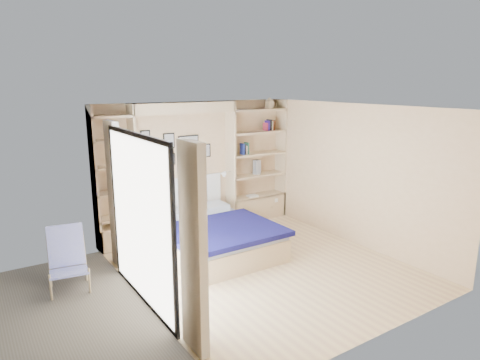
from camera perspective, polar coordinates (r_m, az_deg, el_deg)
ground at (r=6.92m, az=3.13°, el=-11.48°), size 4.50×4.50×0.00m
room_shell at (r=7.60m, az=-5.96°, el=-0.67°), size 4.50×4.50×4.50m
bed at (r=7.39m, az=-3.84°, el=-7.46°), size 1.81×2.37×1.07m
photo_gallery at (r=8.09m, az=-8.77°, el=3.89°), size 1.48×0.02×0.82m
reading_lamps at (r=8.05m, az=-7.00°, el=0.24°), size 1.92×0.12×0.15m
shelf_decor at (r=8.69m, az=0.89°, el=5.25°), size 3.47×0.23×2.03m
deck at (r=5.80m, az=-28.59°, el=-18.29°), size 3.20×4.00×0.05m
deck_chair at (r=6.60m, az=-22.01°, el=-9.79°), size 0.64×0.93×0.86m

